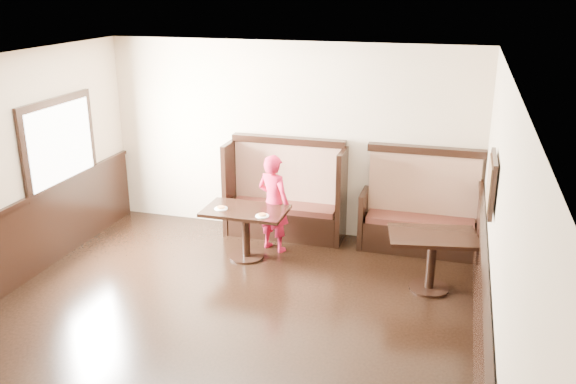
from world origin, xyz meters
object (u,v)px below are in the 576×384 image
at_px(booth_main, 286,200).
at_px(child, 274,203).
at_px(table_neighbor, 432,248).
at_px(booth_neighbor, 421,217).
at_px(table_main, 246,221).

height_order(booth_main, child, booth_main).
distance_m(table_neighbor, child, 2.27).
relative_size(booth_main, booth_neighbor, 1.06).
relative_size(table_main, child, 0.80).
distance_m(table_main, table_neighbor, 2.47).
height_order(booth_neighbor, table_main, booth_neighbor).
relative_size(booth_neighbor, table_main, 1.50).
bearing_deg(table_neighbor, child, 154.15).
height_order(table_neighbor, child, child).
bearing_deg(table_main, child, 52.88).
relative_size(table_neighbor, child, 0.83).
bearing_deg(booth_neighbor, child, -163.56).
distance_m(booth_main, child, 0.60).
relative_size(booth_main, table_main, 1.59).
relative_size(booth_main, child, 1.27).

